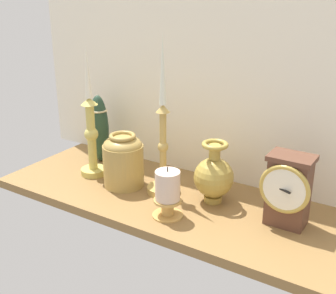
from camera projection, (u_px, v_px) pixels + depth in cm
name	position (u px, v px, depth cm)	size (l,w,h in cm)	color
ground_plane	(176.00, 202.00, 118.16)	(100.00, 36.00, 2.40)	olive
back_wall	(212.00, 65.00, 120.72)	(120.00, 2.00, 65.00)	white
mantel_clock	(288.00, 190.00, 102.00)	(11.79, 8.67, 17.39)	brown
candlestick_tall_left	(163.00, 149.00, 116.31)	(8.72, 8.72, 42.99)	tan
candlestick_tall_center	(91.00, 134.00, 127.32)	(7.52, 7.52, 37.88)	#C7B658
brass_vase_bulbous	(214.00, 176.00, 113.51)	(10.36, 10.36, 16.41)	#B0953F
brass_vase_jar	(123.00, 159.00, 122.39)	(11.30, 11.30, 15.16)	#AC8C47
pillar_candle_front	(168.00, 192.00, 106.66)	(7.64, 7.64, 13.06)	tan
tall_ceramic_vase	(99.00, 128.00, 137.95)	(5.95, 5.95, 21.47)	#233D2C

